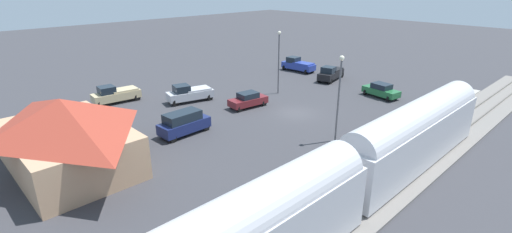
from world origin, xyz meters
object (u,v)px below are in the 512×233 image
(sedan_green, at_px, (381,90))
(pickup_black, at_px, (331,73))
(station_building, at_px, (66,133))
(suv_navy, at_px, (184,123))
(pickup_silver, at_px, (189,93))
(pedestrian_on_platform, at_px, (367,141))
(pickup_tan, at_px, (115,94))
(light_pole_near_platform, at_px, (339,89))
(sedan_maroon, at_px, (248,100))
(pedestrian_waiting_far, at_px, (353,149))
(light_pole_lot_center, at_px, (279,55))
(pickup_blue, at_px, (298,65))

(sedan_green, bearing_deg, pickup_black, -13.87)
(station_building, distance_m, sedan_green, 34.95)
(suv_navy, bearing_deg, pickup_black, -85.77)
(station_building, height_order, pickup_silver, station_building)
(pedestrian_on_platform, height_order, suv_navy, suv_navy)
(pickup_tan, bearing_deg, pedestrian_on_platform, -162.07)
(pickup_silver, relative_size, pickup_black, 1.00)
(pickup_tan, height_order, light_pole_near_platform, light_pole_near_platform)
(sedan_maroon, bearing_deg, suv_navy, 98.89)
(pedestrian_on_platform, relative_size, sedan_maroon, 0.37)
(pedestrian_on_platform, xyz_separation_m, pedestrian_waiting_far, (-0.10, 2.25, 0.00))
(sedan_green, height_order, suv_navy, suv_navy)
(pedestrian_on_platform, distance_m, pickup_silver, 22.20)
(sedan_green, distance_m, suv_navy, 25.09)
(station_building, height_order, sedan_green, station_building)
(pickup_tan, bearing_deg, pickup_silver, -131.43)
(pedestrian_waiting_far, distance_m, pickup_silver, 22.16)
(sedan_green, height_order, pickup_black, pickup_black)
(station_building, relative_size, light_pole_lot_center, 1.56)
(station_building, relative_size, pickup_silver, 2.15)
(pickup_black, bearing_deg, pedestrian_on_platform, 132.13)
(sedan_green, xyz_separation_m, pickup_tan, (20.77, 24.57, 0.15))
(sedan_maroon, xyz_separation_m, pickup_blue, (7.31, -17.55, 0.15))
(pedestrian_on_platform, relative_size, pickup_silver, 0.30)
(pedestrian_on_platform, bearing_deg, suv_navy, 30.86)
(pickup_blue, xyz_separation_m, pickup_black, (-6.87, 0.89, 0.00))
(pedestrian_on_platform, distance_m, light_pole_lot_center, 18.95)
(pickup_black, bearing_deg, station_building, 92.46)
(pickup_blue, bearing_deg, pickup_tan, 80.15)
(sedan_green, height_order, pickup_blue, pickup_blue)
(pedestrian_on_platform, relative_size, light_pole_near_platform, 0.22)
(pedestrian_waiting_far, bearing_deg, pickup_black, -51.06)
(sedan_maroon, relative_size, sedan_green, 0.99)
(sedan_maroon, distance_m, sedan_green, 16.81)
(suv_navy, distance_m, light_pole_near_platform, 14.56)
(pickup_blue, bearing_deg, pickup_silver, 92.53)
(pedestrian_waiting_far, distance_m, pickup_tan, 28.71)
(pedestrian_waiting_far, xyz_separation_m, pickup_black, (16.22, -20.07, -0.25))
(pickup_silver, relative_size, light_pole_near_platform, 0.73)
(pickup_black, relative_size, light_pole_near_platform, 0.73)
(pedestrian_on_platform, relative_size, pedestrian_waiting_far, 1.00)
(pickup_blue, bearing_deg, light_pole_near_platform, 137.17)
(pickup_black, relative_size, pickup_tan, 1.03)
(sedan_green, xyz_separation_m, pickup_blue, (15.96, -3.14, 0.15))
(suv_navy, height_order, light_pole_near_platform, light_pole_near_platform)
(station_building, xyz_separation_m, pickup_silver, (7.49, -16.00, -1.93))
(pedestrian_on_platform, xyz_separation_m, light_pole_near_platform, (3.36, -0.52, 3.62))
(pedestrian_waiting_far, xyz_separation_m, sedan_green, (7.13, -17.83, -0.40))
(suv_navy, distance_m, pickup_silver, 9.89)
(station_building, distance_m, pickup_tan, 16.40)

